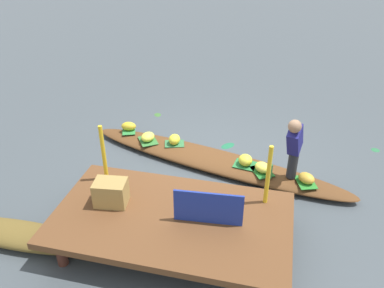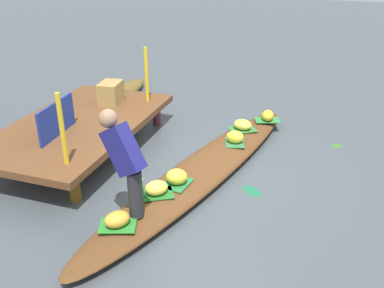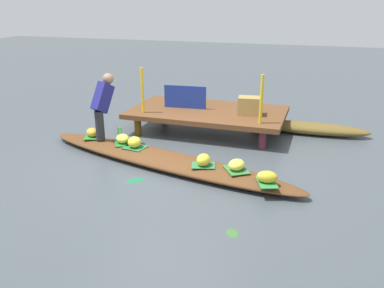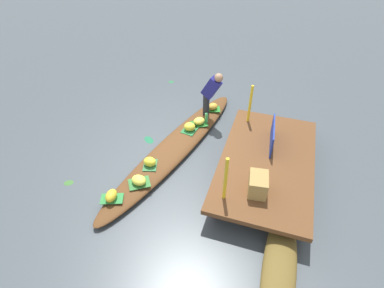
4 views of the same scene
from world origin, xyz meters
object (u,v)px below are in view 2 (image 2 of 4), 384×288
Objects in this scene: market_banner at (57,119)px; banana_bunch_3 at (117,219)px; vendor_boat at (202,170)px; banana_bunch_0 at (177,177)px; water_bottle at (141,189)px; banana_bunch_1 at (268,115)px; produce_crate at (111,93)px; vendor_person at (124,158)px; banana_bunch_5 at (243,125)px; moored_boat at (116,97)px; banana_bunch_2 at (156,188)px; banana_bunch_4 at (235,137)px.

banana_bunch_3 is at bearing -134.17° from market_banner.
vendor_boat is 18.87× the size of banana_bunch_0.
market_banner is at bearing 65.65° from water_bottle.
banana_bunch_0 reaches higher than banana_bunch_1.
produce_crate is at bearing -8.01° from market_banner.
produce_crate reaches higher than banana_bunch_0.
vendor_person is at bearing -127.98° from market_banner.
banana_bunch_5 is (-0.51, 0.31, -0.00)m from banana_bunch_1.
vendor_boat is at bearing 169.40° from banana_bunch_5.
banana_bunch_5 is (1.91, -0.40, -0.01)m from banana_bunch_0.
water_bottle is 0.57× the size of produce_crate.
market_banner is at bearing 56.86° from vendor_person.
moored_boat is 2.92m from banana_bunch_5.
banana_bunch_3 is (-1.61, 0.44, 0.18)m from vendor_boat.
banana_bunch_2 is 0.20m from water_bottle.
banana_bunch_4 is at bearing -3.90° from vendor_boat.
market_banner is at bearing 81.40° from banana_bunch_0.
banana_bunch_2 is at bearing -139.96° from produce_crate.
vendor_boat is 17.17× the size of banana_bunch_1.
banana_bunch_1 is 1.13× the size of banana_bunch_4.
vendor_person is 2.71× the size of produce_crate.
banana_bunch_0 is 1.96m from banana_bunch_5.
banana_bunch_3 is 0.65m from vendor_person.
banana_bunch_0 is at bearing 178.91° from vendor_boat.
banana_bunch_3 is at bearing 179.94° from water_bottle.
vendor_boat is 1.37m from banana_bunch_5.
banana_bunch_5 is 2.83m from market_banner.
banana_bunch_5 is at bearing 2.91° from vendor_boat.
vendor_boat is at bearing 163.06° from banana_bunch_1.
banana_bunch_0 reaches higher than banana_bunch_2.
banana_bunch_3 reaches higher than banana_bunch_5.
banana_bunch_1 reaches higher than banana_bunch_2.
banana_bunch_3 reaches higher than moored_boat.
produce_crate reaches higher than banana_bunch_3.
banana_bunch_2 and banana_bunch_3 have the same top height.
water_bottle is (-2.35, 0.69, 0.04)m from banana_bunch_5.
banana_bunch_2 is 0.96× the size of banana_bunch_5.
banana_bunch_1 is 3.59m from banana_bunch_3.
banana_bunch_0 reaches higher than banana_bunch_5.
moored_boat is 5.58× the size of produce_crate.
banana_bunch_1 is (-0.40, -3.08, 0.16)m from moored_boat.
water_bottle is (0.58, -0.00, 0.04)m from banana_bunch_3.
produce_crate is (1.39, -0.08, -0.06)m from market_banner.
banana_bunch_1 is 0.67× the size of produce_crate.
banana_bunch_5 is (-0.91, -2.77, 0.15)m from moored_boat.
water_bottle reaches higher than banana_bunch_2.
banana_bunch_4 is at bearing -69.06° from market_banner.
vendor_boat is 19.48× the size of banana_bunch_4.
market_banner is at bearing 125.56° from banana_bunch_5.
banana_bunch_3 is at bearing 168.60° from banana_bunch_2.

